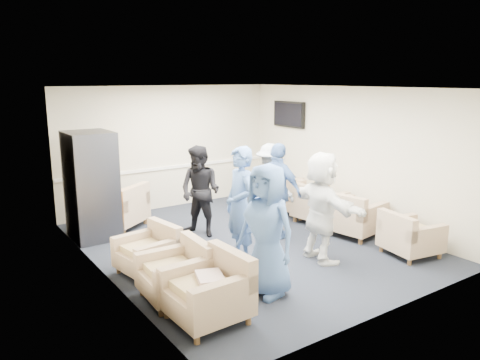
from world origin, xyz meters
TOP-DOWN VIEW (x-y plane):
  - floor at (0.00, 0.00)m, footprint 6.00×6.00m
  - ceiling at (0.00, 0.00)m, footprint 6.00×6.00m
  - back_wall at (0.00, 3.00)m, footprint 5.00×0.02m
  - front_wall at (0.00, -3.00)m, footprint 5.00×0.02m
  - left_wall at (-2.50, 0.00)m, footprint 0.02×6.00m
  - right_wall at (2.50, 0.00)m, footprint 0.02×6.00m
  - chair_rail at (0.00, 2.98)m, footprint 4.98×0.04m
  - tv at (2.44, 1.80)m, footprint 0.10×1.00m
  - armchair_left_near at (-1.87, -1.91)m, footprint 0.90×0.90m
  - armchair_left_mid at (-1.94, -1.19)m, footprint 0.86×0.86m
  - armchair_left_far at (-1.90, -0.21)m, footprint 0.88×0.88m
  - armchair_right_near at (1.86, -1.95)m, footprint 0.91×0.91m
  - armchair_right_midnear at (1.86, -0.75)m, footprint 1.01×1.01m
  - armchair_right_midfar at (1.90, 0.21)m, footprint 0.97×0.97m
  - armchair_right_far at (1.98, 0.90)m, footprint 0.98×0.98m
  - armchair_corner at (-1.49, 2.13)m, footprint 1.26×1.26m
  - vending_machine at (-2.09, 1.86)m, footprint 0.79×0.92m
  - backpack at (-1.37, -0.83)m, footprint 0.34×0.26m
  - pillow at (-1.89, -1.92)m, footprint 0.41×0.47m
  - person_front_left at (-0.90, -1.73)m, footprint 0.78×0.99m
  - person_mid_left at (-0.57, -0.63)m, footprint 0.52×0.72m
  - person_back_left at (-0.44, 0.85)m, footprint 0.94×1.01m
  - person_back_right at (1.10, 0.74)m, footprint 0.85×1.16m
  - person_mid_right at (0.67, -0.02)m, footprint 0.64×1.09m
  - person_front_right at (0.55, -1.27)m, footprint 0.77×1.69m

SIDE VIEW (x-z plane):
  - floor at x=0.00m, z-range 0.00..0.00m
  - backpack at x=-1.37m, z-range 0.01..0.54m
  - armchair_left_far at x=-1.90m, z-range 0.00..0.62m
  - armchair_right_near at x=1.86m, z-range 0.00..0.63m
  - armchair_left_mid at x=-1.94m, z-range 0.00..0.65m
  - armchair_right_midfar at x=1.90m, z-range 0.00..0.69m
  - armchair_left_near at x=-1.87m, z-range 0.00..0.70m
  - armchair_right_midnear at x=1.86m, z-range 0.00..0.70m
  - armchair_right_far at x=1.98m, z-range 0.00..0.72m
  - armchair_corner at x=-1.49m, z-range 0.00..0.73m
  - pillow at x=-1.89m, z-range 0.46..0.58m
  - person_back_right at x=1.10m, z-range 0.00..1.61m
  - person_back_left at x=-0.44m, z-range 0.00..1.67m
  - person_mid_right at x=0.67m, z-range 0.00..1.74m
  - person_front_right at x=0.55m, z-range 0.00..1.76m
  - person_front_left at x=-0.90m, z-range 0.00..1.79m
  - chair_rail at x=0.00m, z-range 0.87..0.93m
  - person_mid_left at x=-0.57m, z-range 0.00..1.85m
  - vending_machine at x=-2.09m, z-range 0.00..1.94m
  - back_wall at x=0.00m, z-range 0.00..2.70m
  - front_wall at x=0.00m, z-range 0.00..2.70m
  - left_wall at x=-2.50m, z-range 0.00..2.70m
  - right_wall at x=2.50m, z-range 0.00..2.70m
  - tv at x=2.44m, z-range 1.76..2.34m
  - ceiling at x=0.00m, z-range 2.70..2.70m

